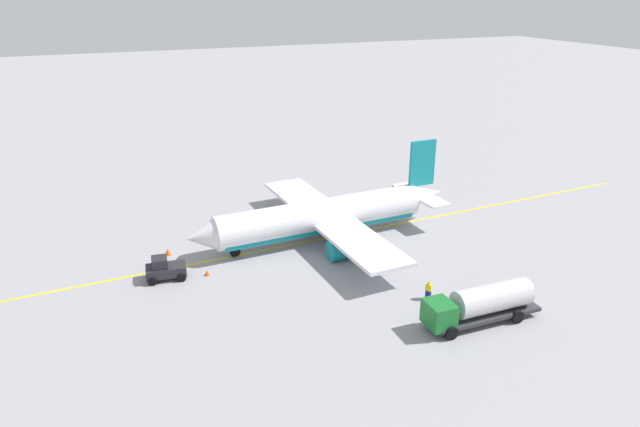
% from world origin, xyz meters
% --- Properties ---
extents(ground_plane, '(400.00, 400.00, 0.00)m').
position_xyz_m(ground_plane, '(0.00, 0.00, 0.00)').
color(ground_plane, '#939399').
extents(airplane, '(29.87, 26.54, 9.51)m').
position_xyz_m(airplane, '(-0.51, -0.02, 2.58)').
color(airplane, white).
rests_on(airplane, ground).
extents(fuel_tanker, '(10.15, 3.03, 3.15)m').
position_xyz_m(fuel_tanker, '(-5.59, 19.93, 1.72)').
color(fuel_tanker, '#2D2D33').
rests_on(fuel_tanker, ground).
extents(pushback_tug, '(3.81, 2.68, 2.20)m').
position_xyz_m(pushback_tug, '(16.70, 2.49, 1.01)').
color(pushback_tug, '#232328').
rests_on(pushback_tug, ground).
extents(refueling_worker, '(0.59, 0.63, 1.71)m').
position_xyz_m(refueling_worker, '(-3.79, 15.19, 0.82)').
color(refueling_worker, navy).
rests_on(refueling_worker, ground).
extents(safety_cone_nose, '(0.50, 0.50, 0.56)m').
position_xyz_m(safety_cone_nose, '(12.98, 3.37, 0.28)').
color(safety_cone_nose, '#F2590F').
rests_on(safety_cone_nose, ground).
extents(safety_cone_wingtip, '(0.64, 0.64, 0.72)m').
position_xyz_m(safety_cone_wingtip, '(15.67, -2.50, 0.36)').
color(safety_cone_wingtip, '#F2590F').
rests_on(safety_cone_wingtip, ground).
extents(taxi_line_marking, '(87.48, 3.72, 0.01)m').
position_xyz_m(taxi_line_marking, '(0.00, 0.00, 0.01)').
color(taxi_line_marking, yellow).
rests_on(taxi_line_marking, ground).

